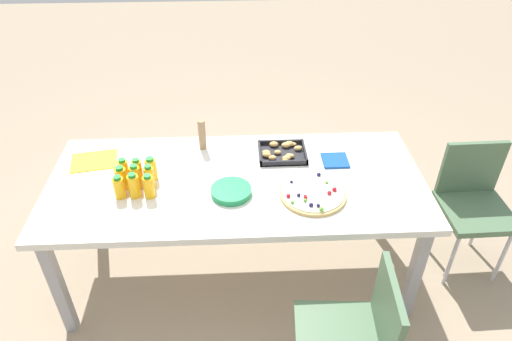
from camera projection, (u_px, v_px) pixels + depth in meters
name	position (u px, v px, depth m)	size (l,w,h in m)	color
ground_plane	(239.00, 271.00, 3.02)	(12.00, 12.00, 0.00)	gray
party_table	(237.00, 189.00, 2.62)	(2.09, 0.92, 0.75)	silver
chair_end	(473.00, 198.00, 2.84)	(0.41, 0.41, 0.83)	#4C6B4C
chair_near_right	(356.00, 333.00, 2.07)	(0.43, 0.43, 0.83)	#4C6B4C
juice_bottle_0	(119.00, 187.00, 2.42)	(0.06, 0.06, 0.13)	#F9AD14
juice_bottle_1	(134.00, 186.00, 2.42)	(0.06, 0.06, 0.15)	#F9AE14
juice_bottle_2	(149.00, 186.00, 2.42)	(0.06, 0.06, 0.14)	#FAAD14
juice_bottle_3	(121.00, 178.00, 2.48)	(0.06, 0.06, 0.14)	#F9AD14
juice_bottle_4	(135.00, 177.00, 2.48)	(0.06, 0.06, 0.15)	#F9AD14
juice_bottle_5	(149.00, 177.00, 2.49)	(0.06, 0.06, 0.14)	#FAAE14
juice_bottle_6	(124.00, 170.00, 2.54)	(0.05, 0.05, 0.14)	#F9AE14
juice_bottle_7	(137.00, 170.00, 2.54)	(0.05, 0.05, 0.14)	#F9AD14
juice_bottle_8	(151.00, 169.00, 2.55)	(0.06, 0.06, 0.14)	#F9AE14
fruit_pizza	(313.00, 194.00, 2.46)	(0.36, 0.36, 0.05)	tan
snack_tray	(282.00, 152.00, 2.77)	(0.28, 0.23, 0.04)	black
plate_stack	(231.00, 191.00, 2.47)	(0.22, 0.22, 0.03)	#1E8C4C
napkin_stack	(335.00, 160.00, 2.72)	(0.15, 0.15, 0.01)	#194CA5
cardboard_tube	(202.00, 135.00, 2.78)	(0.04, 0.04, 0.19)	#9E7A56
paper_folder	(94.00, 161.00, 2.72)	(0.26, 0.20, 0.01)	yellow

